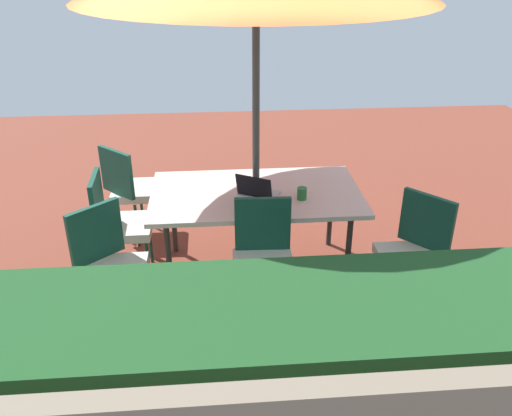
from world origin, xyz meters
name	(u,v)px	position (x,y,z in m)	size (l,w,h in m)	color
ground_plane	(256,268)	(0.00, 0.00, -0.01)	(10.00, 10.00, 0.02)	brown
hedge_row	(290,395)	(0.00, 2.14, 0.60)	(6.30, 0.81, 1.20)	#1E4C23
dining_table	(256,198)	(0.00, 0.00, 0.72)	(1.82, 1.03, 0.78)	silver
chair_southeast	(131,187)	(1.18, -0.70, 0.55)	(0.59, 0.59, 0.98)	silver
chair_north	(263,256)	(0.00, 0.68, 0.55)	(0.46, 0.47, 0.98)	silver
chair_northwest	(414,250)	(-1.19, 0.70, 0.55)	(0.59, 0.59, 0.98)	silver
chair_northeast	(110,263)	(1.17, 0.69, 0.55)	(0.58, 0.59, 0.98)	silver
chair_east	(117,221)	(1.21, 0.01, 0.55)	(0.47, 0.46, 0.98)	silver
laptop	(257,191)	(0.00, 0.08, 0.83)	(0.40, 0.37, 0.21)	#B7B7BC
cup	(302,194)	(-0.37, 0.17, 0.83)	(0.08, 0.08, 0.10)	#286B33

